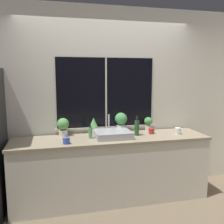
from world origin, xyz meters
TOP-DOWN VIEW (x-y plane):
  - ground_plane at (0.00, 0.00)m, footprint 14.00×14.00m
  - wall_back at (0.00, 0.69)m, footprint 8.00×0.09m
  - wall_right at (2.32, 1.50)m, footprint 0.06×7.00m
  - counter at (0.00, 0.31)m, footprint 2.67×0.64m
  - sink at (0.02, 0.31)m, footprint 0.49×0.47m
  - potted_plant_far_left at (-0.63, 0.55)m, footprint 0.17×0.17m
  - potted_plant_center_left at (-0.21, 0.55)m, footprint 0.13×0.13m
  - potted_plant_center_right at (0.20, 0.55)m, footprint 0.18×0.18m
  - potted_plant_far_right at (0.63, 0.55)m, footprint 0.12×0.12m
  - soap_bottle at (-0.29, 0.33)m, footprint 0.05×0.05m
  - bottle_tall at (0.37, 0.33)m, footprint 0.06×0.06m
  - mug_red at (0.61, 0.38)m, footprint 0.08×0.08m
  - mug_blue at (-0.62, 0.13)m, footprint 0.09×0.09m
  - mug_white at (0.98, 0.28)m, footprint 0.09×0.09m

SIDE VIEW (x-z plane):
  - ground_plane at x=0.00m, z-range 0.00..0.00m
  - counter at x=0.00m, z-range 0.00..0.89m
  - mug_blue at x=-0.62m, z-range 0.89..0.96m
  - mug_red at x=0.61m, z-range 0.89..0.97m
  - mug_white at x=0.98m, z-range 0.89..0.98m
  - sink at x=0.02m, z-range 0.79..1.07m
  - soap_bottle at x=-0.29m, z-range 0.87..1.06m
  - bottle_tall at x=0.37m, z-range 0.86..1.14m
  - potted_plant_far_right at x=0.63m, z-range 0.90..1.11m
  - potted_plant_center_left at x=-0.21m, z-range 0.89..1.13m
  - potted_plant_far_left at x=-0.63m, z-range 0.90..1.15m
  - potted_plant_center_right at x=0.20m, z-range 0.91..1.20m
  - wall_right at x=2.32m, z-range 0.00..2.70m
  - wall_back at x=0.00m, z-range 0.00..2.70m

